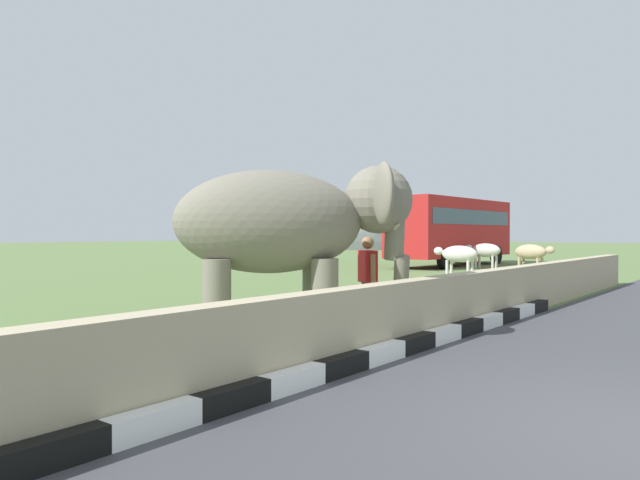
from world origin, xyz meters
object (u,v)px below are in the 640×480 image
object	(u,v)px
person_handler	(368,276)
cow_near	(459,255)
cow_far	(485,251)
bus_red	(452,226)
cow_mid	(532,252)
elephant	(291,224)

from	to	relation	value
person_handler	cow_near	size ratio (longest dim) A/B	0.87
cow_near	cow_far	xyz separation A→B (m)	(5.55, 1.19, 0.00)
person_handler	cow_near	world-z (taller)	person_handler
bus_red	cow_near	xyz separation A→B (m)	(-7.18, -3.70, -1.21)
cow_mid	cow_far	xyz separation A→B (m)	(1.09, 2.58, 0.00)
elephant	cow_mid	world-z (taller)	elephant
cow_mid	cow_far	distance (m)	2.80
cow_mid	bus_red	bearing A→B (deg)	61.86
cow_near	elephant	bearing A→B (deg)	-165.75
elephant	cow_mid	size ratio (longest dim) A/B	2.02
bus_red	cow_near	distance (m)	8.17
bus_red	cow_near	size ratio (longest dim) A/B	5.16
person_handler	bus_red	size ratio (longest dim) A/B	0.17
elephant	cow_mid	distance (m)	18.97
cow_near	person_handler	bearing A→B (deg)	-162.14
elephant	cow_near	bearing A→B (deg)	14.25
bus_red	cow_far	distance (m)	3.22
elephant	cow_far	xyz separation A→B (m)	(19.90, 4.84, -0.99)
elephant	cow_far	world-z (taller)	elephant
cow_mid	person_handler	bearing A→B (deg)	-171.04
elephant	bus_red	size ratio (longest dim) A/B	0.40
cow_mid	cow_far	world-z (taller)	same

